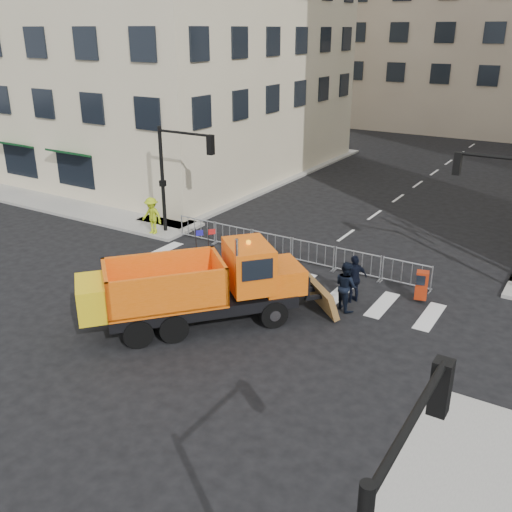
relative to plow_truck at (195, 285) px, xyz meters
The scene contains 10 objects.
ground 1.78m from the plow_truck, 38.69° to the right, with size 120.00×120.00×0.00m, color black.
sidewalk_back 8.08m from the plow_truck, 84.76° to the left, with size 64.00×5.00×0.15m, color gray.
traffic_light_left 10.11m from the plow_truck, 136.43° to the left, with size 0.18×0.18×5.40m, color black.
crowd_barriers 7.08m from the plow_truck, 90.19° to the left, with size 12.60×0.60×1.10m, color #9EA0A5, non-canonical shape.
plow_truck is the anchor object (origin of this frame).
cop_a 3.36m from the plow_truck, 53.76° to the left, with size 0.58×0.38×1.59m, color black.
cop_b 5.54m from the plow_truck, 44.26° to the left, with size 0.92×0.71×1.89m, color black.
cop_c 6.11m from the plow_truck, 49.57° to the left, with size 1.10×0.46×1.87m, color black.
worker 9.75m from the plow_truck, 140.33° to the left, with size 1.20×0.69×1.85m, color #ADC717.
newspaper_box 8.57m from the plow_truck, 43.91° to the left, with size 0.45×0.40×1.10m, color #9B250B.
Camera 1 is at (10.41, -13.44, 9.70)m, focal length 40.00 mm.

